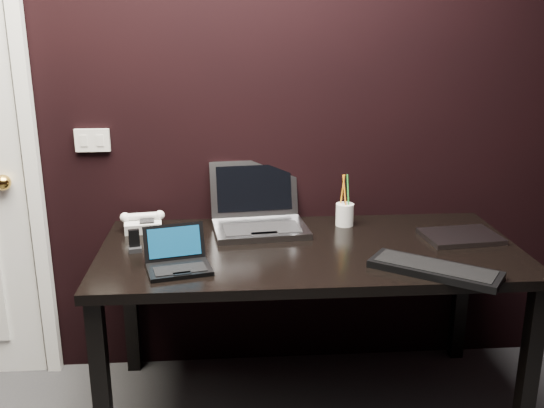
{
  "coord_description": "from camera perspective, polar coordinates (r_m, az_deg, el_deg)",
  "views": [
    {
      "loc": [
        -0.02,
        -0.89,
        1.62
      ],
      "look_at": [
        0.14,
        1.35,
        0.94
      ],
      "focal_mm": 40.0,
      "sensor_mm": 36.0,
      "label": 1
    }
  ],
  "objects": [
    {
      "name": "wall_switch",
      "position": [
        2.79,
        -16.55,
        5.77
      ],
      "size": [
        0.15,
        0.02,
        0.1
      ],
      "color": "silver",
      "rests_on": "wall_back"
    },
    {
      "name": "mobile_phone",
      "position": [
        2.48,
        -12.82,
        -3.62
      ],
      "size": [
        0.06,
        0.05,
        0.09
      ],
      "color": "black",
      "rests_on": "desk"
    },
    {
      "name": "pen_cup",
      "position": [
        2.74,
        6.85,
        -0.9
      ],
      "size": [
        0.08,
        0.08,
        0.24
      ],
      "color": "white",
      "rests_on": "desk"
    },
    {
      "name": "ext_keyboard",
      "position": [
        2.3,
        15.07,
        -5.95
      ],
      "size": [
        0.47,
        0.4,
        0.03
      ],
      "color": "black",
      "rests_on": "desk"
    },
    {
      "name": "wall_back",
      "position": [
        2.71,
        -3.73,
        9.97
      ],
      "size": [
        4.0,
        0.0,
        4.0
      ],
      "primitive_type": "plane",
      "rotation": [
        1.57,
        0.0,
        0.0
      ],
      "color": "black",
      "rests_on": "ground"
    },
    {
      "name": "desk_phone",
      "position": [
        2.72,
        -12.05,
        -1.72
      ],
      "size": [
        0.2,
        0.16,
        0.09
      ],
      "color": "silver",
      "rests_on": "desk"
    },
    {
      "name": "netbook",
      "position": [
        2.28,
        -8.85,
        -5.34
      ],
      "size": [
        0.27,
        0.25,
        0.15
      ],
      "color": "black",
      "rests_on": "desk"
    },
    {
      "name": "closed_laptop",
      "position": [
        2.68,
        17.33,
        -2.93
      ],
      "size": [
        0.33,
        0.25,
        0.02
      ],
      "color": "gray",
      "rests_on": "desk"
    },
    {
      "name": "silver_laptop",
      "position": [
        2.67,
        -1.26,
        -1.26
      ],
      "size": [
        0.43,
        0.4,
        0.28
      ],
      "color": "gray",
      "rests_on": "desk"
    },
    {
      "name": "desk",
      "position": [
        2.51,
        3.55,
        -5.71
      ],
      "size": [
        1.7,
        0.8,
        0.74
      ],
      "color": "black",
      "rests_on": "ground"
    }
  ]
}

